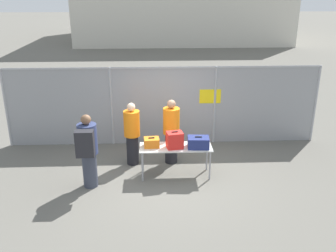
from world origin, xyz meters
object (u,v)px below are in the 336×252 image
Objects in this scene: suitcase_orange at (152,142)px; traveler_hooded at (88,149)px; inspection_table at (176,149)px; suitcase_red at (175,140)px; suitcase_navy at (198,142)px; security_worker_near at (171,131)px; utility_trailer at (225,107)px; security_worker_far at (132,133)px.

traveler_hooded reaches higher than suitcase_orange.
suitcase_red is at bearing -115.78° from inspection_table.
suitcase_orange is at bearing 170.44° from suitcase_red.
suitcase_red is at bearing 25.74° from traveler_hooded.
suitcase_red reaches higher than suitcase_navy.
security_worker_near is at bearing 54.69° from suitcase_orange.
utility_trailer is (1.43, 4.14, -0.47)m from suitcase_navy.
security_worker_near is 0.50× the size of utility_trailer.
utility_trailer is (2.52, 4.03, -0.44)m from suitcase_orange.
suitcase_navy is at bearing 175.45° from security_worker_far.
security_worker_far reaches higher than suitcase_red.
security_worker_near reaches higher than inspection_table.
security_worker_near is at bearing 125.89° from suitcase_navy.
suitcase_orange is 0.23× the size of security_worker_far.
inspection_table is 0.27m from suitcase_red.
security_worker_near reaches higher than suitcase_orange.
security_worker_near is (-0.06, 0.74, 0.18)m from inspection_table.
security_worker_near reaches higher than suitcase_red.
inspection_table is 4.58× the size of suitcase_orange.
inspection_table is 1.01× the size of security_worker_near.
suitcase_navy is 1.75m from security_worker_far.
traveler_hooded is 2.25m from security_worker_near.
security_worker_far is (-0.49, 0.67, -0.02)m from suitcase_orange.
inspection_table is 0.99× the size of traveler_hooded.
suitcase_navy is 1.00m from security_worker_near.
suitcase_red is 1.28m from security_worker_far.
suitcase_red is 0.25× the size of security_worker_far.
security_worker_near is 0.99m from security_worker_far.
traveler_hooded reaches higher than security_worker_far.
security_worker_far is at bearing 65.77° from traveler_hooded.
inspection_table is at bearing 64.22° from suitcase_red.
inspection_table is 1.27m from security_worker_far.
traveler_hooded is at bearing 28.32° from security_worker_near.
utility_trailer is (1.96, 4.06, -0.27)m from inspection_table.
suitcase_navy is at bearing -7.91° from inspection_table.
security_worker_far is (-0.99, -0.04, -0.03)m from security_worker_near.
inspection_table reaches higher than utility_trailer.
inspection_table is 4.52m from utility_trailer.
security_worker_far is at bearing 146.41° from inspection_table.
traveler_hooded is at bearing -160.20° from suitcase_orange.
utility_trailer is at bearing 64.30° from suitcase_red.
suitcase_navy is 0.32× the size of security_worker_far.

